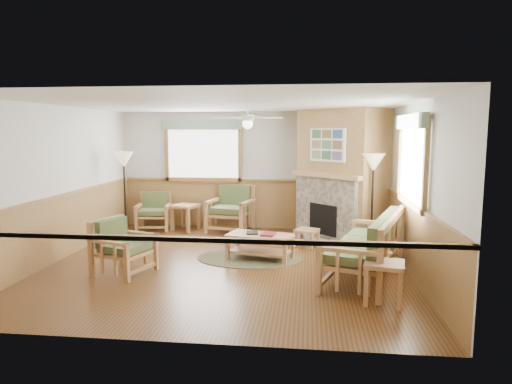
# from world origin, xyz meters

# --- Properties ---
(floor) EXTENTS (6.00, 6.00, 0.01)m
(floor) POSITION_xyz_m (0.00, 0.00, -0.01)
(floor) COLOR #553317
(floor) RESTS_ON ground
(ceiling) EXTENTS (6.00, 6.00, 0.01)m
(ceiling) POSITION_xyz_m (0.00, 0.00, 2.70)
(ceiling) COLOR white
(ceiling) RESTS_ON floor
(wall_back) EXTENTS (6.00, 0.02, 2.70)m
(wall_back) POSITION_xyz_m (0.00, 3.00, 1.35)
(wall_back) COLOR silver
(wall_back) RESTS_ON floor
(wall_front) EXTENTS (6.00, 0.02, 2.70)m
(wall_front) POSITION_xyz_m (0.00, -3.00, 1.35)
(wall_front) COLOR silver
(wall_front) RESTS_ON floor
(wall_left) EXTENTS (0.02, 6.00, 2.70)m
(wall_left) POSITION_xyz_m (-3.00, 0.00, 1.35)
(wall_left) COLOR silver
(wall_left) RESTS_ON floor
(wall_right) EXTENTS (0.02, 6.00, 2.70)m
(wall_right) POSITION_xyz_m (3.00, 0.00, 1.35)
(wall_right) COLOR silver
(wall_right) RESTS_ON floor
(wainscot) EXTENTS (6.00, 6.00, 1.10)m
(wainscot) POSITION_xyz_m (0.00, 0.00, 0.55)
(wainscot) COLOR olive
(wainscot) RESTS_ON floor
(fireplace) EXTENTS (3.11, 3.11, 2.70)m
(fireplace) POSITION_xyz_m (2.05, 2.05, 1.35)
(fireplace) COLOR olive
(fireplace) RESTS_ON floor
(window_back) EXTENTS (1.90, 0.16, 1.50)m
(window_back) POSITION_xyz_m (-1.10, 2.96, 2.53)
(window_back) COLOR white
(window_back) RESTS_ON wall_back
(window_right) EXTENTS (0.16, 1.90, 1.50)m
(window_right) POSITION_xyz_m (2.96, -0.20, 2.53)
(window_right) COLOR white
(window_right) RESTS_ON wall_right
(ceiling_fan) EXTENTS (1.59, 1.59, 0.36)m
(ceiling_fan) POSITION_xyz_m (0.30, 0.30, 2.66)
(ceiling_fan) COLOR white
(ceiling_fan) RESTS_ON ceiling
(sofa) EXTENTS (2.35, 1.54, 1.00)m
(sofa) POSITION_xyz_m (2.23, -0.51, 0.50)
(sofa) COLOR tan
(sofa) RESTS_ON floor
(armchair_back_left) EXTENTS (0.84, 0.84, 0.83)m
(armchair_back_left) POSITION_xyz_m (-2.19, 2.55, 0.42)
(armchair_back_left) COLOR tan
(armchair_back_left) RESTS_ON floor
(armchair_back_right) EXTENTS (1.07, 1.07, 1.02)m
(armchair_back_right) POSITION_xyz_m (-0.40, 2.55, 0.51)
(armchair_back_right) COLOR tan
(armchair_back_right) RESTS_ON floor
(armchair_left) EXTENTS (0.98, 0.98, 0.87)m
(armchair_left) POSITION_xyz_m (-1.55, -0.73, 0.43)
(armchair_left) COLOR tan
(armchair_left) RESTS_ON floor
(coffee_table) EXTENTS (1.23, 0.82, 0.45)m
(coffee_table) POSITION_xyz_m (0.52, 0.30, 0.23)
(coffee_table) COLOR tan
(coffee_table) RESTS_ON floor
(end_table_chairs) EXTENTS (0.67, 0.66, 0.59)m
(end_table_chairs) POSITION_xyz_m (-1.44, 2.55, 0.29)
(end_table_chairs) COLOR tan
(end_table_chairs) RESTS_ON floor
(end_table_sofa) EXTENTS (0.59, 0.57, 0.56)m
(end_table_sofa) POSITION_xyz_m (2.35, -1.59, 0.28)
(end_table_sofa) COLOR tan
(end_table_sofa) RESTS_ON floor
(footstool) EXTENTS (0.53, 0.53, 0.36)m
(footstool) POSITION_xyz_m (1.33, 1.26, 0.18)
(footstool) COLOR tan
(footstool) RESTS_ON floor
(braided_rug) EXTENTS (2.46, 2.46, 0.01)m
(braided_rug) POSITION_xyz_m (0.33, 0.32, 0.01)
(braided_rug) COLOR #4B482F
(braided_rug) RESTS_ON floor
(floor_lamp_left) EXTENTS (0.55, 0.55, 1.83)m
(floor_lamp_left) POSITION_xyz_m (-2.55, 1.77, 0.92)
(floor_lamp_left) COLOR black
(floor_lamp_left) RESTS_ON floor
(floor_lamp_right) EXTENTS (0.53, 0.53, 1.85)m
(floor_lamp_right) POSITION_xyz_m (2.55, 1.14, 0.93)
(floor_lamp_right) COLOR black
(floor_lamp_right) RESTS_ON floor
(book_red) EXTENTS (0.26, 0.33, 0.03)m
(book_red) POSITION_xyz_m (0.67, 0.25, 0.48)
(book_red) COLOR maroon
(book_red) RESTS_ON coffee_table
(book_dark) EXTENTS (0.24, 0.30, 0.03)m
(book_dark) POSITION_xyz_m (0.37, 0.37, 0.48)
(book_dark) COLOR black
(book_dark) RESTS_ON coffee_table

